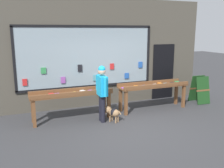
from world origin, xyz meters
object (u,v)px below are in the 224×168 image
(display_table_left, at_px, (71,96))
(person_browsing, at_px, (102,89))
(small_dog, at_px, (113,112))
(display_table_right, at_px, (153,88))
(sandwich_board_sign, at_px, (200,89))

(display_table_left, bearing_deg, person_browsing, -30.20)
(display_table_left, relative_size, small_dog, 4.78)
(person_browsing, bearing_deg, display_table_left, 60.40)
(display_table_right, xyz_separation_m, sandwich_board_sign, (2.02, 0.08, -0.24))
(small_dog, bearing_deg, display_table_right, -103.37)
(person_browsing, xyz_separation_m, small_dog, (0.28, -0.13, -0.67))
(display_table_right, distance_m, person_browsing, 2.03)
(display_table_left, height_order, display_table_right, display_table_right)
(display_table_right, xyz_separation_m, person_browsing, (-1.97, -0.46, 0.22))
(small_dog, height_order, sandwich_board_sign, sandwich_board_sign)
(sandwich_board_sign, bearing_deg, small_dog, -167.54)
(person_browsing, height_order, small_dog, person_browsing)
(display_table_right, distance_m, small_dog, 1.85)
(display_table_left, xyz_separation_m, display_table_right, (2.76, 0.00, 0.01))
(small_dog, bearing_deg, person_browsing, 31.73)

